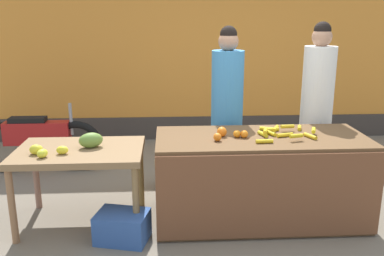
% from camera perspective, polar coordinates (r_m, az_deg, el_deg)
% --- Properties ---
extents(ground_plane, '(24.00, 24.00, 0.00)m').
position_cam_1_polar(ground_plane, '(4.21, 4.72, -12.09)').
color(ground_plane, '#756B5B').
extents(market_wall_back, '(7.06, 0.23, 2.84)m').
position_cam_1_polar(market_wall_back, '(6.59, 1.52, 10.51)').
color(market_wall_back, orange).
rests_on(market_wall_back, ground).
extents(fruit_stall_counter, '(1.96, 0.86, 0.83)m').
position_cam_1_polar(fruit_stall_counter, '(4.08, 9.24, -6.77)').
color(fruit_stall_counter, brown).
rests_on(fruit_stall_counter, ground).
extents(side_table_wooden, '(1.15, 0.79, 0.74)m').
position_cam_1_polar(side_table_wooden, '(4.00, -14.98, -3.92)').
color(side_table_wooden, olive).
rests_on(side_table_wooden, ground).
extents(banana_bunch_pile, '(0.63, 0.52, 0.07)m').
position_cam_1_polar(banana_bunch_pile, '(4.03, 12.09, -0.56)').
color(banana_bunch_pile, gold).
rests_on(banana_bunch_pile, fruit_stall_counter).
extents(orange_pile, '(0.33, 0.23, 0.09)m').
position_cam_1_polar(orange_pile, '(3.86, 4.93, -0.78)').
color(orange_pile, orange).
rests_on(orange_pile, fruit_stall_counter).
extents(mango_papaya_pile, '(0.63, 0.43, 0.14)m').
position_cam_1_polar(mango_papaya_pile, '(3.94, -15.66, -2.08)').
color(mango_papaya_pile, yellow).
rests_on(mango_papaya_pile, side_table_wooden).
extents(vendor_woman_blue_shirt, '(0.34, 0.34, 1.82)m').
position_cam_1_polar(vendor_woman_blue_shirt, '(4.52, 4.76, 2.25)').
color(vendor_woman_blue_shirt, '#33333D').
rests_on(vendor_woman_blue_shirt, ground).
extents(vendor_woman_white_shirt, '(0.34, 0.34, 1.86)m').
position_cam_1_polar(vendor_woman_white_shirt, '(4.75, 16.55, 2.56)').
color(vendor_woman_white_shirt, '#33333D').
rests_on(vendor_woman_white_shirt, ground).
extents(parked_motorcycle, '(1.60, 0.18, 0.88)m').
position_cam_1_polar(parked_motorcycle, '(5.57, -20.22, -1.64)').
color(parked_motorcycle, black).
rests_on(parked_motorcycle, ground).
extents(produce_crate, '(0.50, 0.42, 0.26)m').
position_cam_1_polar(produce_crate, '(3.82, -9.43, -13.10)').
color(produce_crate, '#3359A5').
rests_on(produce_crate, ground).
extents(produce_sack, '(0.46, 0.43, 0.59)m').
position_cam_1_polar(produce_sack, '(4.81, -3.04, -4.66)').
color(produce_sack, tan).
rests_on(produce_sack, ground).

